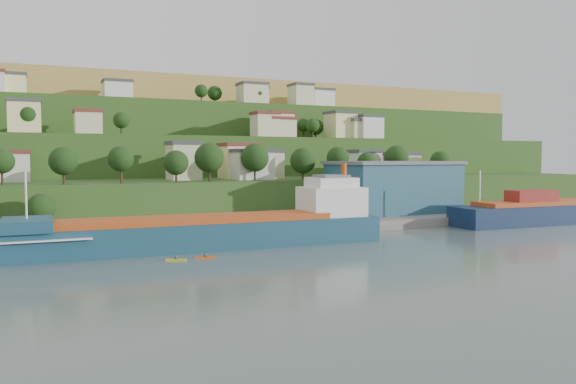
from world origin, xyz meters
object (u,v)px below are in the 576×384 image
warehouse (393,187)px  kayak_orange (205,257)px  cargo_ship_far (567,212)px  cargo_ship_near (219,232)px

warehouse → kayak_orange: size_ratio=9.27×
kayak_orange → cargo_ship_far: bearing=19.5°
warehouse → kayak_orange: bearing=-152.3°
cargo_ship_far → warehouse: (-35.79, 21.71, 5.88)m
cargo_ship_far → kayak_orange: 94.60m
cargo_ship_far → kayak_orange: cargo_ship_far is taller
warehouse → cargo_ship_far: bearing=-32.6°
cargo_ship_near → kayak_orange: 11.25m
cargo_ship_near → warehouse: size_ratio=2.04×
cargo_ship_far → warehouse: size_ratio=1.90×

